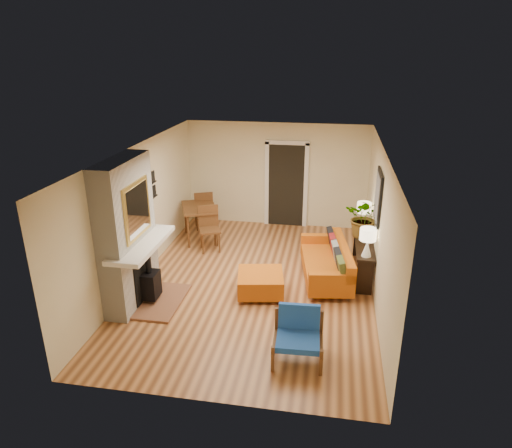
# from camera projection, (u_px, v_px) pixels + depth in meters

# --- Properties ---
(room_shell) EXTENTS (6.50, 6.50, 6.50)m
(room_shell) POSITION_uv_depth(u_px,v_px,m) (299.00, 185.00, 10.76)
(room_shell) COLOR #CA864D
(room_shell) RESTS_ON ground
(fireplace) EXTENTS (1.09, 1.68, 2.60)m
(fireplace) POSITION_uv_depth(u_px,v_px,m) (129.00, 237.00, 7.83)
(fireplace) COLOR white
(fireplace) RESTS_ON ground
(sofa) EXTENTS (1.11, 2.05, 0.77)m
(sofa) POSITION_uv_depth(u_px,v_px,m) (329.00, 262.00, 8.95)
(sofa) COLOR silver
(sofa) RESTS_ON ground
(ottoman) EXTENTS (0.95, 0.95, 0.42)m
(ottoman) POSITION_uv_depth(u_px,v_px,m) (260.00, 282.00, 8.39)
(ottoman) COLOR silver
(ottoman) RESTS_ON ground
(blue_chair) EXTENTS (0.75, 0.74, 0.75)m
(blue_chair) POSITION_uv_depth(u_px,v_px,m) (298.00, 332.00, 6.64)
(blue_chair) COLOR brown
(blue_chair) RESTS_ON ground
(dining_table) EXTENTS (1.25, 1.88, 1.00)m
(dining_table) POSITION_uv_depth(u_px,v_px,m) (203.00, 213.00, 10.69)
(dining_table) COLOR brown
(dining_table) RESTS_ON ground
(console_table) EXTENTS (0.34, 1.85, 0.72)m
(console_table) POSITION_uv_depth(u_px,v_px,m) (363.00, 247.00, 9.04)
(console_table) COLOR black
(console_table) RESTS_ON ground
(lamp_near) EXTENTS (0.30, 0.30, 0.54)m
(lamp_near) POSITION_uv_depth(u_px,v_px,m) (368.00, 239.00, 8.19)
(lamp_near) COLOR white
(lamp_near) RESTS_ON console_table
(lamp_far) EXTENTS (0.30, 0.30, 0.54)m
(lamp_far) POSITION_uv_depth(u_px,v_px,m) (364.00, 212.00, 9.56)
(lamp_far) COLOR white
(lamp_far) RESTS_ON console_table
(houseplant) EXTENTS (0.86, 0.78, 0.82)m
(houseplant) POSITION_uv_depth(u_px,v_px,m) (365.00, 217.00, 9.02)
(houseplant) COLOR #1E5919
(houseplant) RESTS_ON console_table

